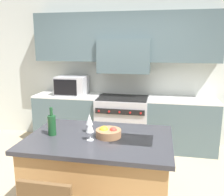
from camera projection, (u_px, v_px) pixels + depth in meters
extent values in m
cube|color=silver|center=(126.00, 71.00, 4.74)|extent=(10.00, 0.06, 2.70)
cube|color=#4C6066|center=(125.00, 37.00, 4.41)|extent=(3.29, 0.34, 0.85)
cube|color=#4C6066|center=(124.00, 56.00, 4.45)|extent=(0.93, 0.40, 0.60)
cube|color=#4C6066|center=(69.00, 119.00, 4.80)|extent=(1.18, 0.62, 0.90)
cube|color=white|center=(68.00, 95.00, 4.70)|extent=(1.18, 0.62, 0.03)
cube|color=#4C6066|center=(181.00, 125.00, 4.41)|extent=(1.18, 0.62, 0.90)
cube|color=white|center=(183.00, 100.00, 4.31)|extent=(1.18, 0.62, 0.03)
cube|color=#B7B7BC|center=(122.00, 122.00, 4.59)|extent=(0.92, 0.66, 0.91)
cube|color=black|center=(123.00, 98.00, 4.49)|extent=(0.88, 0.61, 0.01)
cube|color=black|center=(120.00, 112.00, 4.20)|extent=(0.84, 0.02, 0.09)
cylinder|color=#B21E1E|center=(99.00, 111.00, 4.25)|extent=(0.04, 0.02, 0.04)
cylinder|color=#B21E1E|center=(109.00, 111.00, 4.22)|extent=(0.04, 0.02, 0.04)
cylinder|color=#B21E1E|center=(119.00, 112.00, 4.19)|extent=(0.04, 0.02, 0.04)
cylinder|color=#B21E1E|center=(130.00, 113.00, 4.15)|extent=(0.04, 0.02, 0.04)
cylinder|color=#B21E1E|center=(141.00, 113.00, 4.12)|extent=(0.04, 0.02, 0.04)
cube|color=#B7B7BC|center=(72.00, 85.00, 4.65)|extent=(0.55, 0.44, 0.34)
cube|color=black|center=(65.00, 87.00, 4.44)|extent=(0.43, 0.01, 0.28)
cube|color=#B7844C|center=(100.00, 177.00, 2.76)|extent=(1.44, 0.96, 0.85)
cube|color=#333338|center=(99.00, 139.00, 2.66)|extent=(1.53, 1.04, 0.04)
cube|color=#2D2D30|center=(131.00, 140.00, 2.59)|extent=(0.44, 0.32, 0.01)
cylinder|color=#B2B2B7|center=(133.00, 133.00, 2.78)|extent=(0.02, 0.02, 0.00)
cylinder|color=#194723|center=(52.00, 125.00, 2.69)|extent=(0.09, 0.09, 0.22)
cylinder|color=#194723|center=(51.00, 112.00, 2.66)|extent=(0.03, 0.03, 0.09)
cylinder|color=white|center=(90.00, 140.00, 2.57)|extent=(0.07, 0.07, 0.01)
cylinder|color=white|center=(90.00, 136.00, 2.56)|extent=(0.01, 0.01, 0.09)
cone|color=white|center=(90.00, 126.00, 2.54)|extent=(0.08, 0.08, 0.12)
cylinder|color=white|center=(90.00, 132.00, 2.79)|extent=(0.07, 0.07, 0.01)
cylinder|color=white|center=(90.00, 128.00, 2.78)|extent=(0.01, 0.01, 0.09)
cone|color=white|center=(89.00, 119.00, 2.76)|extent=(0.08, 0.08, 0.12)
cylinder|color=#996B47|center=(109.00, 133.00, 2.65)|extent=(0.27, 0.27, 0.08)
sphere|color=gold|center=(104.00, 130.00, 2.66)|extent=(0.10, 0.10, 0.10)
sphere|color=red|center=(113.00, 131.00, 2.64)|extent=(0.08, 0.08, 0.08)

